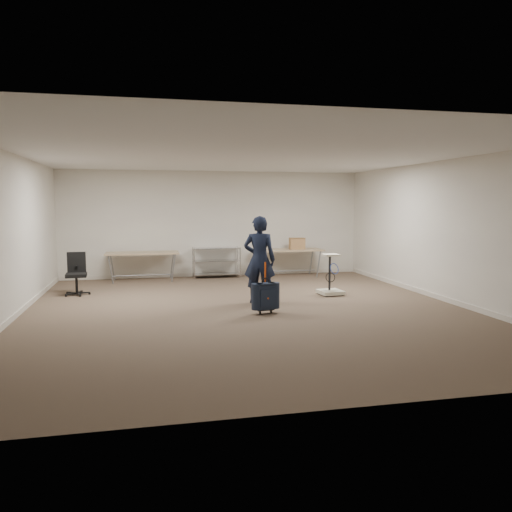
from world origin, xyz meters
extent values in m
plane|color=#4F3C30|center=(0.00, 0.00, 0.00)|extent=(9.00, 9.00, 0.00)
plane|color=silver|center=(0.00, 4.50, 1.40)|extent=(8.00, 0.00, 8.00)
plane|color=silver|center=(0.00, -4.50, 1.40)|extent=(8.00, 0.00, 8.00)
plane|color=silver|center=(-4.00, 0.00, 1.40)|extent=(0.00, 9.00, 9.00)
plane|color=silver|center=(4.00, 0.00, 1.40)|extent=(0.00, 9.00, 9.00)
plane|color=silver|center=(0.00, 0.00, 2.80)|extent=(8.00, 8.00, 0.00)
cube|color=beige|center=(0.00, 4.49, 0.05)|extent=(8.00, 0.02, 0.10)
cube|color=beige|center=(-3.99, 0.00, 0.05)|extent=(0.02, 9.00, 0.10)
cube|color=beige|center=(3.99, 0.00, 0.05)|extent=(0.02, 9.00, 0.10)
cube|color=tan|center=(-1.90, 3.95, 0.71)|extent=(1.80, 0.75, 0.03)
cylinder|color=gray|center=(-1.90, 3.95, 0.15)|extent=(1.50, 0.02, 0.02)
cylinder|color=gray|center=(-2.65, 3.65, 0.35)|extent=(0.13, 0.04, 0.69)
cylinder|color=gray|center=(-1.15, 3.65, 0.35)|extent=(0.13, 0.04, 0.69)
cylinder|color=gray|center=(-2.65, 4.25, 0.35)|extent=(0.13, 0.04, 0.69)
cylinder|color=gray|center=(-1.15, 4.25, 0.35)|extent=(0.13, 0.04, 0.69)
cube|color=tan|center=(1.90, 3.95, 0.71)|extent=(1.80, 0.75, 0.03)
cylinder|color=gray|center=(1.90, 3.95, 0.15)|extent=(1.50, 0.02, 0.02)
cylinder|color=gray|center=(1.15, 3.65, 0.35)|extent=(0.13, 0.04, 0.69)
cylinder|color=gray|center=(2.65, 3.65, 0.35)|extent=(0.13, 0.04, 0.69)
cylinder|color=gray|center=(1.15, 4.25, 0.35)|extent=(0.13, 0.04, 0.69)
cylinder|color=gray|center=(2.65, 4.25, 0.35)|extent=(0.13, 0.04, 0.69)
cylinder|color=#BBBDC2|center=(-0.60, 3.98, 0.40)|extent=(0.02, 0.02, 0.80)
cylinder|color=#BBBDC2|center=(0.60, 3.98, 0.40)|extent=(0.02, 0.02, 0.80)
cylinder|color=#BBBDC2|center=(-0.60, 4.42, 0.40)|extent=(0.02, 0.02, 0.80)
cylinder|color=#BBBDC2|center=(0.60, 4.42, 0.40)|extent=(0.02, 0.02, 0.80)
cube|color=#BBBDC2|center=(0.00, 4.20, 0.10)|extent=(1.20, 0.45, 0.02)
cube|color=#BBBDC2|center=(0.00, 4.20, 0.45)|extent=(1.20, 0.45, 0.02)
cube|color=#BBBDC2|center=(0.00, 4.20, 0.78)|extent=(1.20, 0.45, 0.01)
imported|color=black|center=(0.35, 0.64, 0.85)|extent=(0.73, 0.60, 1.71)
cube|color=black|center=(0.24, -0.34, 0.32)|extent=(0.36, 0.25, 0.46)
cube|color=black|center=(0.24, -0.32, 0.08)|extent=(0.32, 0.18, 0.03)
cylinder|color=black|center=(0.14, -0.36, 0.03)|extent=(0.03, 0.06, 0.06)
cylinder|color=black|center=(0.35, -0.32, 0.03)|extent=(0.03, 0.06, 0.06)
torus|color=black|center=(0.24, -0.34, 0.58)|extent=(0.15, 0.04, 0.15)
cube|color=#EB4E0C|center=(0.24, -0.32, 0.74)|extent=(0.03, 0.01, 0.35)
cylinder|color=black|center=(-3.27, 2.30, 0.04)|extent=(0.55, 0.55, 0.08)
cylinder|color=black|center=(-3.27, 2.30, 0.23)|extent=(0.05, 0.05, 0.37)
cube|color=black|center=(-3.27, 2.30, 0.43)|extent=(0.44, 0.44, 0.07)
cube|color=black|center=(-3.28, 2.50, 0.69)|extent=(0.39, 0.08, 0.44)
cube|color=silver|center=(2.04, 1.17, 0.06)|extent=(0.52, 0.52, 0.08)
cylinder|color=black|center=(1.85, 0.98, 0.02)|extent=(0.06, 0.06, 0.04)
cylinder|color=black|center=(2.04, 1.22, 0.48)|extent=(0.05, 0.05, 0.76)
cube|color=silver|center=(2.04, 1.17, 0.86)|extent=(0.36, 0.32, 0.04)
torus|color=blue|center=(2.08, 1.09, 0.57)|extent=(0.25, 0.12, 0.23)
cube|color=#A4724C|center=(2.15, 3.99, 0.88)|extent=(0.43, 0.34, 0.30)
camera|label=1|loc=(-1.79, -8.78, 1.94)|focal=35.00mm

